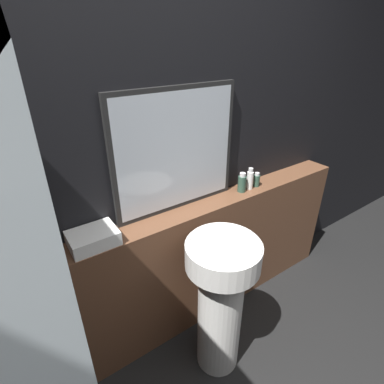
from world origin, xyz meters
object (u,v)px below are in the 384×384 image
Objects in this scene: pedestal_sink at (221,297)px; shampoo_bottle at (242,183)px; towel_stack at (93,238)px; mirror at (177,152)px; conditioner_bottle at (250,179)px; lotion_bottle at (257,180)px.

shampoo_bottle is at bearing 38.54° from pedestal_sink.
towel_stack is (-0.54, 0.38, 0.41)m from pedestal_sink.
shampoo_bottle is at bearing -0.00° from towel_stack.
mirror reaches higher than conditioner_bottle.
towel_stack is at bearing 180.00° from lotion_bottle.
conditioner_bottle is (0.53, -0.08, -0.29)m from mirror.
towel_stack is at bearing 144.99° from pedestal_sink.
lotion_bottle is (1.16, -0.00, 0.01)m from towel_stack.
pedestal_sink is 0.83m from lotion_bottle.
lotion_bottle is at bearing 0.00° from shampoo_bottle.
lotion_bottle is at bearing 0.00° from conditioner_bottle.
shampoo_bottle is 1.33× the size of lotion_bottle.
shampoo_bottle is (1.02, -0.00, 0.03)m from towel_stack.
towel_stack is at bearing 180.00° from shampoo_bottle.
mirror is 0.55m from shampoo_bottle.
mirror is 0.64m from towel_stack.
lotion_bottle reaches higher than pedestal_sink.
conditioner_bottle is at bearing -8.03° from mirror.
mirror is 3.33× the size of towel_stack.
towel_stack is (-0.55, -0.08, -0.32)m from mirror.
conditioner_bottle is 1.50× the size of lotion_bottle.
mirror is 7.73× the size of lotion_bottle.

